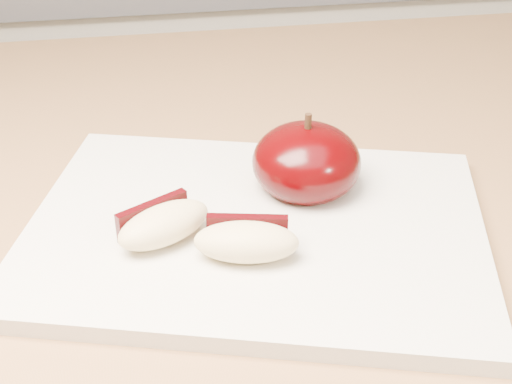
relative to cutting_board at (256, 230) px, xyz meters
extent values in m
cube|color=silver|center=(0.03, 0.81, -0.46)|extent=(2.40, 0.60, 0.90)
cube|color=#8F5E3E|center=(0.03, 0.11, -0.03)|extent=(1.64, 0.64, 0.04)
cube|color=silver|center=(0.00, 0.00, 0.00)|extent=(0.37, 0.31, 0.01)
ellipsoid|color=black|center=(0.04, 0.04, 0.03)|extent=(0.09, 0.09, 0.06)
cylinder|color=black|center=(0.04, 0.04, 0.06)|extent=(0.01, 0.01, 0.01)
ellipsoid|color=beige|center=(-0.06, -0.01, 0.02)|extent=(0.07, 0.06, 0.02)
cube|color=black|center=(-0.07, 0.00, 0.02)|extent=(0.05, 0.03, 0.02)
ellipsoid|color=beige|center=(-0.01, -0.04, 0.02)|extent=(0.07, 0.05, 0.02)
cube|color=black|center=(-0.01, -0.02, 0.02)|extent=(0.05, 0.02, 0.02)
camera|label=1|loc=(-0.07, -0.40, 0.29)|focal=50.00mm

